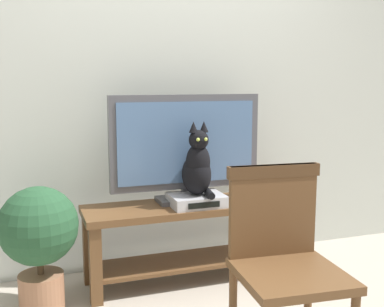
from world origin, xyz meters
The scene contains 8 objects.
back_wall centered at (0.00, 0.87, 1.40)m, with size 7.00×0.12×2.80m, color #B7BCB2.
tv_stand centered at (0.06, 0.45, 0.36)m, with size 1.37×0.41×0.52m.
tv centered at (0.06, 0.52, 0.89)m, with size 1.01×0.20×0.71m.
media_box centered at (0.09, 0.40, 0.55)m, with size 0.34×0.28×0.07m.
cat centered at (0.09, 0.38, 0.77)m, with size 0.18×0.28×0.47m.
wooden_chair centered at (0.18, -0.54, 0.53)m, with size 0.50×0.50×0.92m.
book_stack centered at (0.59, 0.43, 0.55)m, with size 0.25×0.19×0.07m.
potted_plant centered at (-0.88, 0.33, 0.45)m, with size 0.45×0.45×0.73m.
Camera 1 is at (-0.92, -2.39, 1.31)m, focal length 44.47 mm.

